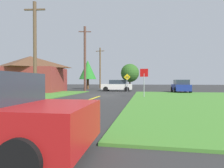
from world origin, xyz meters
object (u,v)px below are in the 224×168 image
at_px(car_approaching_junction, 117,86).
at_px(car_on_crossroad, 181,86).
at_px(utility_pole_near, 35,49).
at_px(direction_sign, 127,81).
at_px(oak_tree_left, 88,70).
at_px(stop_sign, 144,78).
at_px(utility_pole_mid, 85,58).
at_px(barn, 30,74).
at_px(pine_tree_center, 130,73).
at_px(utility_pole_far, 100,67).

bearing_deg(car_approaching_junction, car_on_crossroad, 163.95).
distance_m(utility_pole_near, direction_sign, 13.23).
xyz_separation_m(car_approaching_junction, oak_tree_left, (-6.13, 5.18, 2.67)).
relative_size(car_on_crossroad, oak_tree_left, 0.78).
relative_size(stop_sign, car_approaching_junction, 0.57).
xyz_separation_m(utility_pole_mid, barn, (-6.49, -3.29, -2.37)).
height_order(direction_sign, barn, barn).
bearing_deg(utility_pole_near, utility_pole_mid, 86.43).
height_order(utility_pole_mid, pine_tree_center, utility_pole_mid).
bearing_deg(utility_pole_far, direction_sign, -59.46).
xyz_separation_m(utility_pole_far, direction_sign, (6.63, -11.24, -2.75)).
bearing_deg(pine_tree_center, car_on_crossroad, -62.48).
bearing_deg(utility_pole_far, utility_pole_near, -90.49).
bearing_deg(car_approaching_junction, direction_sign, 142.16).
height_order(utility_pole_near, utility_pole_mid, utility_pole_mid).
height_order(stop_sign, utility_pole_far, utility_pole_far).
distance_m(direction_sign, barn, 13.04).
bearing_deg(direction_sign, car_approaching_junction, 144.52).
relative_size(utility_pole_mid, barn, 1.08).
height_order(stop_sign, oak_tree_left, oak_tree_left).
bearing_deg(oak_tree_left, utility_pole_mid, -75.83).
bearing_deg(oak_tree_left, utility_pole_near, -87.14).
distance_m(oak_tree_left, barn, 10.73).
distance_m(utility_pole_near, pine_tree_center, 25.42).
bearing_deg(utility_pole_near, utility_pole_far, 89.51).
relative_size(oak_tree_left, pine_tree_center, 1.01).
relative_size(car_approaching_junction, utility_pole_mid, 0.48).
distance_m(utility_pole_mid, barn, 7.65).
height_order(car_on_crossroad, utility_pole_far, utility_pole_far).
bearing_deg(barn, pine_tree_center, 54.71).
bearing_deg(oak_tree_left, car_on_crossroad, -26.41).
bearing_deg(utility_pole_mid, oak_tree_left, 104.17).
bearing_deg(utility_pole_near, pine_tree_center, 76.09).
distance_m(utility_pole_far, oak_tree_left, 5.12).
xyz_separation_m(utility_pole_far, barn, (-5.99, -14.41, -1.89)).
bearing_deg(utility_pole_far, pine_tree_center, 22.12).
bearing_deg(car_on_crossroad, car_approaching_junction, 76.32).
bearing_deg(barn, oak_tree_left, 62.48).
xyz_separation_m(car_on_crossroad, utility_pole_far, (-13.52, 12.19, 3.47)).
xyz_separation_m(utility_pole_far, oak_tree_left, (-1.06, -4.95, -0.80)).
bearing_deg(car_approaching_junction, utility_pole_far, -65.77).
bearing_deg(car_on_crossroad, barn, 96.52).
xyz_separation_m(car_on_crossroad, pine_tree_center, (-7.60, 14.59, 2.37)).
height_order(car_approaching_junction, barn, barn).
distance_m(utility_pole_mid, oak_tree_left, 6.50).
xyz_separation_m(car_approaching_junction, utility_pole_near, (-5.26, -12.12, 3.41)).
bearing_deg(stop_sign, car_on_crossroad, -117.19).
distance_m(car_on_crossroad, utility_pole_far, 18.53).
bearing_deg(stop_sign, barn, -18.71).
relative_size(utility_pole_near, direction_sign, 3.32).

